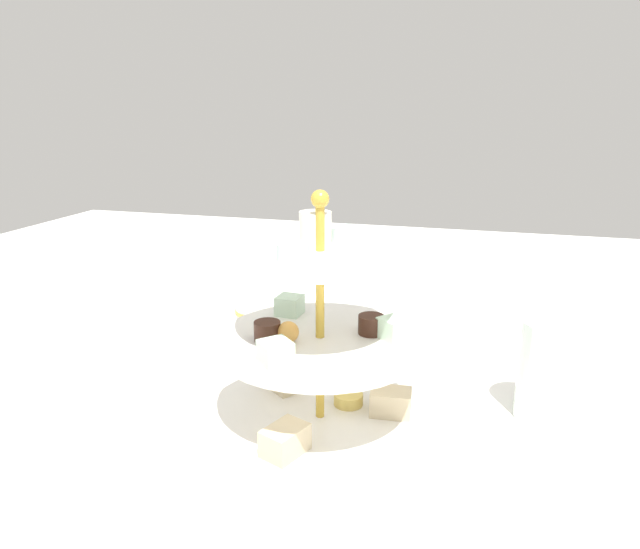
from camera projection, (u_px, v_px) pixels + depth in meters
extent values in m
plane|color=white|center=(320.00, 423.00, 0.68)|extent=(2.40, 2.40, 0.00)
cylinder|color=white|center=(320.00, 420.00, 0.68)|extent=(0.29, 0.29, 0.01)
cylinder|color=white|center=(320.00, 341.00, 0.65)|extent=(0.24, 0.24, 0.01)
cylinder|color=white|center=(320.00, 255.00, 0.62)|extent=(0.19, 0.19, 0.01)
cylinder|color=gold|center=(320.00, 318.00, 0.65)|extent=(0.01, 0.01, 0.27)
sphere|color=gold|center=(320.00, 199.00, 0.61)|extent=(0.02, 0.02, 0.02)
cube|color=beige|center=(284.00, 378.00, 0.74)|extent=(0.06, 0.06, 0.03)
cube|color=beige|center=(285.00, 440.00, 0.60)|extent=(0.06, 0.05, 0.03)
cube|color=beige|center=(391.00, 402.00, 0.68)|extent=(0.04, 0.05, 0.03)
cylinder|color=#E5C660|center=(348.00, 399.00, 0.71)|extent=(0.04, 0.04, 0.01)
cylinder|color=#381E14|center=(267.00, 331.00, 0.64)|extent=(0.03, 0.03, 0.02)
cylinder|color=#381E14|center=(371.00, 325.00, 0.66)|extent=(0.03, 0.03, 0.02)
cube|color=silver|center=(290.00, 305.00, 0.72)|extent=(0.03, 0.03, 0.02)
cube|color=silver|center=(275.00, 352.00, 0.58)|extent=(0.04, 0.04, 0.02)
cube|color=silver|center=(394.00, 328.00, 0.64)|extent=(0.04, 0.04, 0.02)
sphere|color=gold|center=(288.00, 332.00, 0.63)|extent=(0.02, 0.02, 0.02)
cylinder|color=silver|center=(293.00, 252.00, 0.58)|extent=(0.03, 0.03, 0.02)
cylinder|color=silver|center=(343.00, 234.00, 0.66)|extent=(0.03, 0.03, 0.02)
cylinder|color=white|center=(315.00, 230.00, 0.63)|extent=(0.04, 0.04, 0.04)
cube|color=silver|center=(336.00, 261.00, 0.58)|extent=(0.09, 0.04, 0.00)
cube|color=silver|center=(353.00, 242.00, 0.65)|extent=(0.08, 0.05, 0.00)
cylinder|color=silver|center=(547.00, 371.00, 0.68)|extent=(0.07, 0.07, 0.12)
cylinder|color=silver|center=(170.00, 340.00, 0.83)|extent=(0.06, 0.06, 0.08)
cylinder|color=white|center=(254.00, 336.00, 0.93)|extent=(0.09, 0.09, 0.01)
cylinder|color=white|center=(254.00, 322.00, 0.93)|extent=(0.06, 0.06, 0.04)
cylinder|color=gold|center=(253.00, 311.00, 0.92)|extent=(0.06, 0.06, 0.01)
cube|color=silver|center=(396.00, 330.00, 0.96)|extent=(0.03, 0.17, 0.00)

